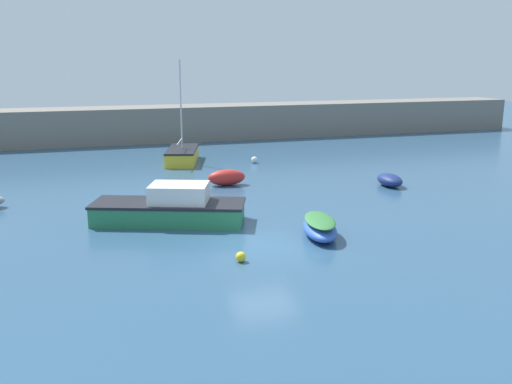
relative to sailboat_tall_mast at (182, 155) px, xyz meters
The scene contains 9 objects.
ground_plane 18.13m from the sailboat_tall_mast, 90.34° to the right, with size 120.00×120.00×0.20m, color #2D5170.
harbor_breakwater 10.80m from the sailboat_tall_mast, 90.57° to the left, with size 66.94×3.93×2.89m, color slate.
sailboat_tall_mast is the anchor object (origin of this frame).
motorboat_grey_hull 14.44m from the sailboat_tall_mast, 101.87° to the right, with size 6.82×4.27×1.70m.
rowboat_with_red_cover 17.97m from the sailboat_tall_mast, 82.60° to the right, with size 1.92×3.18×0.80m.
dinghy_near_pier 7.79m from the sailboat_tall_mast, 81.81° to the right, with size 2.11×1.05×0.88m.
fishing_dinghy_green 14.30m from the sailboat_tall_mast, 47.53° to the right, with size 1.25×2.09×0.67m.
mooring_buoy_yellow 19.70m from the sailboat_tall_mast, 94.17° to the right, with size 0.36×0.36×0.36m, color yellow.
mooring_buoy_white 4.87m from the sailboat_tall_mast, 19.66° to the right, with size 0.43×0.43×0.43m, color white.
Camera 1 is at (-6.35, -19.54, 6.93)m, focal length 40.00 mm.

